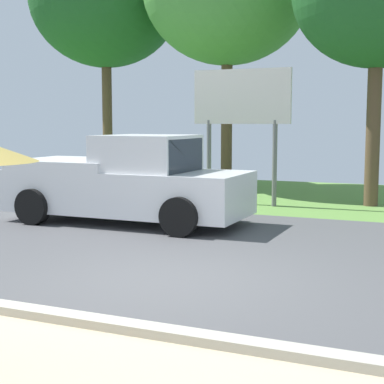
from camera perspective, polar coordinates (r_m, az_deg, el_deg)
The scene contains 3 objects.
ground_plane at distance 10.92m, azimuth 4.34°, elevation -4.90°, with size 40.00×22.00×0.20m.
pickup_truck at distance 12.75m, azimuth -6.18°, elevation 0.93°, with size 5.20×2.28×1.88m.
roadside_billboard at distance 15.49m, azimuth 4.79°, elevation 8.19°, with size 2.60×0.12×3.50m.
Camera 1 is at (3.45, -7.18, 2.16)m, focal length 55.51 mm.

